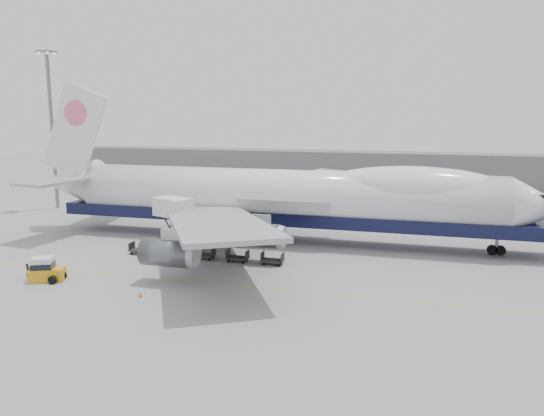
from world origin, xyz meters
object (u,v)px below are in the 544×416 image
(catering_truck, at_px, (174,220))
(ground_worker, at_px, (28,272))
(airliner, at_px, (286,196))
(baggage_tug, at_px, (46,270))

(catering_truck, bearing_deg, ground_worker, -97.58)
(airliner, relative_size, catering_truck, 11.05)
(airliner, distance_m, ground_worker, 29.94)
(catering_truck, bearing_deg, baggage_tug, -91.88)
(catering_truck, relative_size, ground_worker, 3.83)
(airliner, bearing_deg, baggage_tug, -129.88)
(baggage_tug, xyz_separation_m, ground_worker, (-1.88, -0.15, -0.23))
(baggage_tug, bearing_deg, airliner, 26.31)
(catering_truck, distance_m, ground_worker, 16.77)
(airliner, xyz_separation_m, baggage_tug, (-18.08, -21.64, -4.61))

